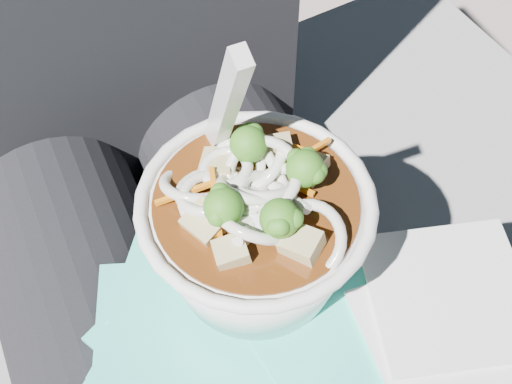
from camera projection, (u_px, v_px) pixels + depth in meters
name	position (u px, v px, depth m)	size (l,w,h in m)	color
stone_ledge	(189.00, 364.00, 0.89)	(1.00, 0.50, 0.47)	slate
lap	(227.00, 376.00, 0.56)	(0.31, 0.48, 0.15)	black
person_body	(183.00, 269.00, 0.59)	(0.34, 0.94, 1.01)	black
plastic_bag	(260.00, 342.00, 0.49)	(0.30, 0.34, 0.02)	#2FC4AD
napkins	(460.00, 326.00, 0.48)	(0.15, 0.17, 0.01)	silver
udon_bowl	(255.00, 226.00, 0.47)	(0.19, 0.19, 0.20)	white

